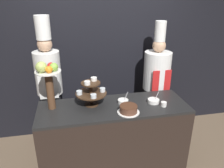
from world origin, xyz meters
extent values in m
cube|color=black|center=(0.00, 1.27, 1.40)|extent=(10.00, 0.06, 2.80)
cube|color=black|center=(0.00, 0.32, 0.43)|extent=(1.83, 0.64, 0.86)
cube|color=black|center=(0.00, 0.32, 0.87)|extent=(1.83, 0.64, 0.03)
cylinder|color=#3D2819|center=(-0.26, 0.40, 0.90)|extent=(0.17, 0.17, 0.02)
cylinder|color=#3D2819|center=(-0.26, 0.40, 1.04)|extent=(0.04, 0.04, 0.30)
cylinder|color=#3D2819|center=(-0.26, 0.40, 1.04)|extent=(0.38, 0.38, 0.02)
cylinder|color=#3D2819|center=(-0.26, 0.40, 1.18)|extent=(0.23, 0.23, 0.02)
cylinder|color=silver|center=(-0.40, 0.39, 1.07)|extent=(0.07, 0.07, 0.04)
cylinder|color=red|center=(-0.40, 0.39, 1.07)|extent=(0.06, 0.06, 0.03)
cylinder|color=silver|center=(-0.25, 0.26, 1.07)|extent=(0.07, 0.07, 0.04)
cylinder|color=beige|center=(-0.25, 0.26, 1.07)|extent=(0.06, 0.06, 0.03)
cylinder|color=silver|center=(-0.12, 0.42, 1.07)|extent=(0.07, 0.07, 0.04)
cylinder|color=green|center=(-0.12, 0.42, 1.07)|extent=(0.06, 0.06, 0.03)
cylinder|color=silver|center=(-0.27, 0.55, 1.07)|extent=(0.07, 0.07, 0.04)
cylinder|color=gold|center=(-0.27, 0.55, 1.07)|extent=(0.06, 0.06, 0.03)
cylinder|color=white|center=(-0.31, 0.35, 1.21)|extent=(0.07, 0.07, 0.04)
cylinder|color=white|center=(-0.22, 0.46, 1.21)|extent=(0.07, 0.07, 0.04)
cylinder|color=brown|center=(-0.73, 0.41, 1.12)|extent=(0.09, 0.09, 0.46)
cylinder|color=white|center=(-0.73, 0.41, 1.35)|extent=(0.29, 0.29, 0.01)
sphere|color=#84B742|center=(-0.66, 0.39, 1.41)|extent=(0.10, 0.10, 0.10)
sphere|color=red|center=(-0.70, 0.48, 1.40)|extent=(0.08, 0.08, 0.08)
sphere|color=orange|center=(-0.80, 0.45, 1.41)|extent=(0.09, 0.09, 0.09)
sphere|color=#ADC160|center=(-0.79, 0.37, 1.42)|extent=(0.13, 0.13, 0.13)
sphere|color=orange|center=(-0.71, 0.34, 1.40)|extent=(0.08, 0.08, 0.08)
cylinder|color=white|center=(0.13, 0.13, 0.89)|extent=(0.26, 0.26, 0.01)
cylinder|color=brown|center=(0.13, 0.13, 0.94)|extent=(0.21, 0.21, 0.08)
cylinder|color=#472819|center=(0.13, 0.13, 0.98)|extent=(0.20, 0.20, 0.01)
cylinder|color=white|center=(0.60, 0.19, 0.92)|extent=(0.07, 0.07, 0.06)
cylinder|color=white|center=(0.51, 0.31, 0.91)|extent=(0.14, 0.14, 0.05)
cylinder|color=#BCBCC1|center=(0.55, 0.31, 0.98)|extent=(0.05, 0.01, 0.11)
cylinder|color=white|center=(0.13, 0.37, 0.91)|extent=(0.13, 0.13, 0.04)
cylinder|color=#BCBCC1|center=(0.17, 0.37, 0.98)|extent=(0.05, 0.01, 0.11)
cube|color=black|center=(-0.78, 0.89, 0.44)|extent=(0.26, 0.14, 0.88)
cylinder|color=white|center=(-0.78, 0.89, 1.18)|extent=(0.35, 0.35, 0.59)
cube|color=white|center=(-0.78, 0.73, 1.06)|extent=(0.24, 0.01, 0.37)
sphere|color=tan|center=(-0.78, 0.89, 1.56)|extent=(0.19, 0.19, 0.19)
cylinder|color=white|center=(-0.78, 0.89, 1.77)|extent=(0.19, 0.19, 0.30)
cube|color=#28282D|center=(0.78, 0.89, 0.41)|extent=(0.30, 0.16, 0.82)
cylinder|color=white|center=(0.78, 0.89, 1.10)|extent=(0.40, 0.40, 0.57)
cube|color=red|center=(0.78, 0.70, 0.99)|extent=(0.28, 0.01, 0.36)
sphere|color=tan|center=(0.78, 0.89, 1.48)|extent=(0.19, 0.19, 0.19)
cylinder|color=white|center=(0.78, 0.89, 1.68)|extent=(0.16, 0.16, 0.28)
camera|label=1|loc=(-0.49, -1.99, 2.16)|focal=35.00mm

